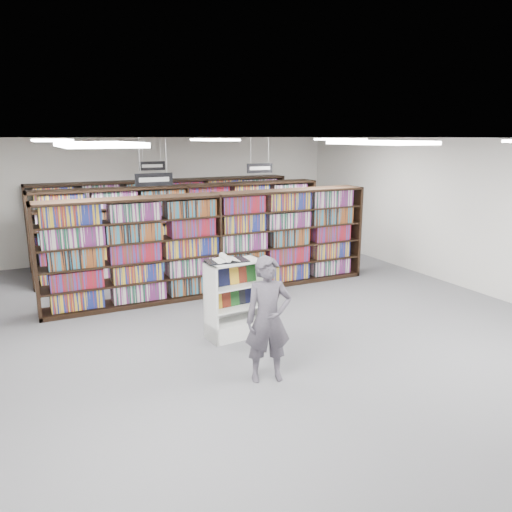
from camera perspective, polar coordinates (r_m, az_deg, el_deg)
name	(u,v)px	position (r m, az deg, el deg)	size (l,w,h in m)	color
floor	(259,323)	(8.92, 0.31, -7.70)	(12.00, 12.00, 0.00)	#535258
ceiling	(259,138)	(8.31, 0.34, 13.34)	(10.00, 12.00, 0.10)	white
wall_back	(163,197)	(14.04, -10.63, 6.64)	(10.00, 0.10, 3.20)	silver
wall_right	(470,215)	(11.55, 23.24, 4.33)	(0.10, 12.00, 3.20)	silver
bookshelf_row_near	(216,244)	(10.38, -4.57, 1.37)	(7.00, 0.60, 2.10)	black
bookshelf_row_mid	(186,228)	(12.23, -8.01, 3.13)	(7.00, 0.60, 2.10)	black
bookshelf_row_far	(166,218)	(13.83, -10.20, 4.26)	(7.00, 0.60, 2.10)	black
aisle_sign_left	(154,178)	(8.76, -11.58, 8.69)	(0.65, 0.02, 0.80)	#B2B2B7
aisle_sign_right	(260,167)	(11.69, 0.43, 10.11)	(0.65, 0.02, 0.80)	#B2B2B7
aisle_sign_center	(152,165)	(12.87, -11.78, 10.15)	(0.65, 0.02, 0.80)	#B2B2B7
troffer_front_left	(97,145)	(4.51, -17.69, 12.04)	(0.60, 1.20, 0.04)	white
troffer_front_center	(380,143)	(5.78, 13.95, 12.47)	(0.60, 1.20, 0.04)	white
troffer_back_left	(51,140)	(9.48, -22.35, 12.13)	(0.60, 1.20, 0.04)	white
troffer_back_center	(214,140)	(10.14, -4.80, 13.10)	(0.60, 1.20, 0.04)	white
troffer_back_right	(340,139)	(11.57, 9.56, 13.01)	(0.60, 1.20, 0.04)	white
endcap_display	(234,310)	(8.25, -2.53, -6.16)	(0.96, 0.55, 1.29)	silver
open_book	(226,259)	(7.95, -3.45, -0.38)	(0.69, 0.43, 0.13)	black
shopper	(268,320)	(6.67, 1.40, -7.27)	(0.63, 0.41, 1.72)	#49444E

